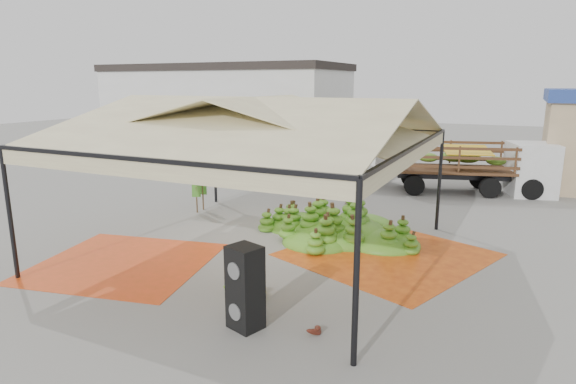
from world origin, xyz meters
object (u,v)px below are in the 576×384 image
at_px(vendor, 351,192).
at_px(truck_left, 322,153).
at_px(banana_heap, 341,218).
at_px(speaker_stack, 245,288).
at_px(truck_right, 480,162).

xyz_separation_m(vendor, truck_left, (-3.03, 4.98, 0.50)).
bearing_deg(banana_heap, vendor, 102.60).
distance_m(speaker_stack, truck_left, 13.77).
distance_m(vendor, truck_left, 5.85).
xyz_separation_m(banana_heap, truck_left, (-3.57, 7.42, 0.71)).
relative_size(speaker_stack, truck_left, 0.26).
height_order(speaker_stack, truck_right, truck_right).
distance_m(truck_left, truck_right, 6.65).
relative_size(banana_heap, vendor, 3.36).
bearing_deg(speaker_stack, truck_right, 96.59).
bearing_deg(banana_heap, truck_right, 68.56).
height_order(banana_heap, speaker_stack, speaker_stack).
distance_m(banana_heap, truck_right, 8.41).
xyz_separation_m(speaker_stack, vendor, (-0.78, 8.24, -0.03)).
bearing_deg(vendor, truck_left, -80.87).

